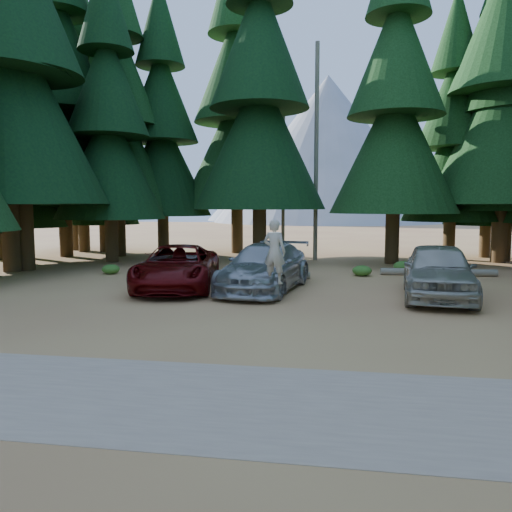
% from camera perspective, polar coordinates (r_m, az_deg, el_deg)
% --- Properties ---
extents(ground, '(160.00, 160.00, 0.00)m').
position_cam_1_polar(ground, '(14.34, 1.03, -6.57)').
color(ground, '#AC6F49').
rests_on(ground, ground).
extents(gravel_strip, '(26.00, 3.50, 0.01)m').
position_cam_1_polar(gravel_strip, '(8.21, -5.67, -16.06)').
color(gravel_strip, tan).
rests_on(gravel_strip, ground).
extents(forest_belt_north, '(36.00, 7.00, 22.00)m').
position_cam_1_polar(forest_belt_north, '(29.10, 5.23, -0.33)').
color(forest_belt_north, black).
rests_on(forest_belt_north, ground).
extents(snag_front, '(0.24, 0.24, 12.00)m').
position_cam_1_polar(snag_front, '(28.54, 6.90, 11.61)').
color(snag_front, slate).
rests_on(snag_front, ground).
extents(snag_back, '(0.20, 0.20, 10.00)m').
position_cam_1_polar(snag_back, '(30.10, 3.14, 9.42)').
color(snag_back, slate).
rests_on(snag_back, ground).
extents(mountain_peak, '(48.00, 50.00, 28.00)m').
position_cam_1_polar(mountain_peak, '(102.66, 6.72, 11.07)').
color(mountain_peak, gray).
rests_on(mountain_peak, ground).
extents(red_pickup, '(3.54, 6.16, 1.62)m').
position_cam_1_polar(red_pickup, '(18.64, -8.97, -1.26)').
color(red_pickup, '#560709').
rests_on(red_pickup, ground).
extents(silver_minivan_center, '(3.22, 6.09, 1.68)m').
position_cam_1_polar(silver_minivan_center, '(18.11, 1.05, -1.29)').
color(silver_minivan_center, '#A4A6AC').
rests_on(silver_minivan_center, ground).
extents(silver_minivan_right, '(2.81, 5.64, 1.85)m').
position_cam_1_polar(silver_minivan_right, '(17.53, 20.11, -1.60)').
color(silver_minivan_right, '#AEA99B').
rests_on(silver_minivan_right, ground).
extents(frisbee_player, '(0.83, 0.66, 2.01)m').
position_cam_1_polar(frisbee_player, '(15.55, 2.12, 0.53)').
color(frisbee_player, beige).
rests_on(frisbee_player, ground).
extents(log_left, '(4.19, 0.45, 0.30)m').
position_cam_1_polar(log_left, '(21.33, 0.58, -2.10)').
color(log_left, slate).
rests_on(log_left, ground).
extents(log_mid, '(3.02, 1.93, 0.27)m').
position_cam_1_polar(log_mid, '(23.99, 0.05, -1.26)').
color(log_mid, slate).
rests_on(log_mid, ground).
extents(log_right, '(4.96, 0.51, 0.32)m').
position_cam_1_polar(log_right, '(23.33, 20.09, -1.75)').
color(log_right, slate).
rests_on(log_right, ground).
extents(shrub_far_left, '(1.00, 1.00, 0.55)m').
position_cam_1_polar(shrub_far_left, '(23.15, -6.46, -1.21)').
color(shrub_far_left, '#2D661E').
rests_on(shrub_far_left, ground).
extents(shrub_left, '(0.94, 0.94, 0.52)m').
position_cam_1_polar(shrub_left, '(23.93, 0.03, -0.98)').
color(shrub_left, '#2D661E').
rests_on(shrub_left, ground).
extents(shrub_center_left, '(1.09, 1.09, 0.60)m').
position_cam_1_polar(shrub_center_left, '(21.82, -0.24, -1.52)').
color(shrub_center_left, '#2D661E').
rests_on(shrub_center_left, ground).
extents(shrub_center_right, '(0.94, 0.94, 0.52)m').
position_cam_1_polar(shrub_center_right, '(23.16, 3.51, -1.22)').
color(shrub_center_right, '#2D661E').
rests_on(shrub_center_right, ground).
extents(shrub_right, '(0.84, 0.84, 0.46)m').
position_cam_1_polar(shrub_right, '(22.36, 12.02, -1.65)').
color(shrub_right, '#2D661E').
rests_on(shrub_right, ground).
extents(shrub_far_right, '(0.92, 0.92, 0.51)m').
position_cam_1_polar(shrub_far_right, '(24.23, 16.51, -1.15)').
color(shrub_far_right, '#2D661E').
rests_on(shrub_far_right, ground).
extents(shrub_edge_west, '(0.79, 0.79, 0.44)m').
position_cam_1_polar(shrub_edge_west, '(23.43, -16.26, -1.46)').
color(shrub_edge_west, '#2D661E').
rests_on(shrub_edge_west, ground).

